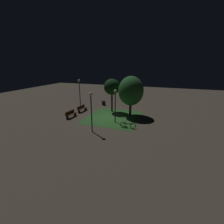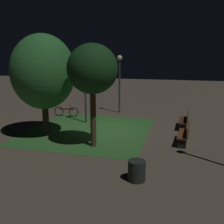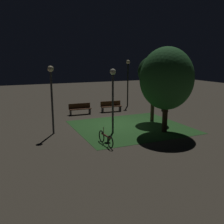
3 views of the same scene
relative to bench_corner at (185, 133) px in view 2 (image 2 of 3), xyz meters
The scene contains 10 objects.
ground_plane 4.46m from the bench_corner, 71.74° to the left, with size 60.00×60.00×0.00m, color #4C4438.
grass_lawn 5.25m from the bench_corner, 81.01° to the left, with size 7.22×6.58×0.01m, color #2D6028.
bench_corner is the anchor object (origin of this frame).
bench_near_trees 2.77m from the bench_corner, ahead, with size 1.82×0.54×0.88m.
tree_tall_center 5.34m from the bench_corner, 110.69° to the left, with size 2.25×2.25×4.68m.
tree_left_canopy 7.61m from the bench_corner, 94.74° to the left, with size 3.24×3.24×5.20m.
lamp_post_near_wall 7.79m from the bench_corner, 38.34° to the left, with size 0.36×0.36×4.09m.
lamp_post_plaza_west 6.81m from the bench_corner, 67.56° to the left, with size 0.36×0.36×3.92m.
trash_bin 4.71m from the bench_corner, 160.45° to the left, with size 0.60×0.60×0.72m, color black.
bicycle 8.65m from the bench_corner, 64.75° to the left, with size 0.16×1.72×0.93m.
Camera 2 is at (-14.18, -3.98, 4.25)m, focal length 43.01 mm.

